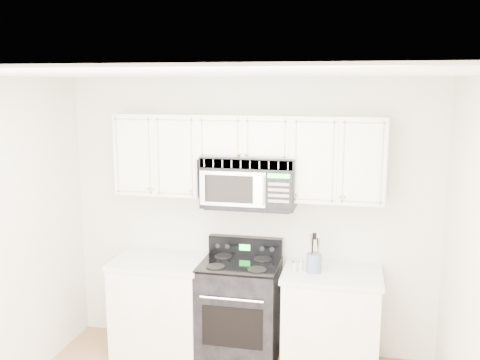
# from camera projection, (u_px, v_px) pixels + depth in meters

# --- Properties ---
(room) EXTENTS (3.51, 3.51, 2.61)m
(room) POSITION_uv_depth(u_px,v_px,m) (197.00, 282.00, 3.40)
(room) COLOR #91684B
(room) RESTS_ON ground
(base_cabinet_left) EXTENTS (0.86, 0.65, 0.92)m
(base_cabinet_left) POSITION_uv_depth(u_px,v_px,m) (161.00, 308.00, 5.10)
(base_cabinet_left) COLOR white
(base_cabinet_left) RESTS_ON ground
(base_cabinet_right) EXTENTS (0.86, 0.65, 0.92)m
(base_cabinet_right) POSITION_uv_depth(u_px,v_px,m) (331.00, 324.00, 4.77)
(base_cabinet_right) COLOR white
(base_cabinet_right) RESTS_ON ground
(range) EXTENTS (0.71, 0.65, 1.11)m
(range) POSITION_uv_depth(u_px,v_px,m) (240.00, 309.00, 4.95)
(range) COLOR black
(range) RESTS_ON ground
(upper_cabinets) EXTENTS (2.44, 0.37, 0.75)m
(upper_cabinets) POSITION_uv_depth(u_px,v_px,m) (247.00, 152.00, 4.81)
(upper_cabinets) COLOR white
(upper_cabinets) RESTS_ON ground
(microwave) EXTENTS (0.83, 0.47, 0.46)m
(microwave) POSITION_uv_depth(u_px,v_px,m) (250.00, 181.00, 4.80)
(microwave) COLOR black
(microwave) RESTS_ON ground
(utensil_crock) EXTENTS (0.13, 0.13, 0.35)m
(utensil_crock) POSITION_uv_depth(u_px,v_px,m) (314.00, 262.00, 4.66)
(utensil_crock) COLOR slate
(utensil_crock) RESTS_ON base_cabinet_right
(shaker_salt) EXTENTS (0.04, 0.04, 0.09)m
(shaker_salt) POSITION_uv_depth(u_px,v_px,m) (301.00, 266.00, 4.69)
(shaker_salt) COLOR #BABABD
(shaker_salt) RESTS_ON base_cabinet_right
(shaker_pepper) EXTENTS (0.04, 0.04, 0.10)m
(shaker_pepper) POSITION_uv_depth(u_px,v_px,m) (295.00, 266.00, 4.67)
(shaker_pepper) COLOR #BABABD
(shaker_pepper) RESTS_ON base_cabinet_right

